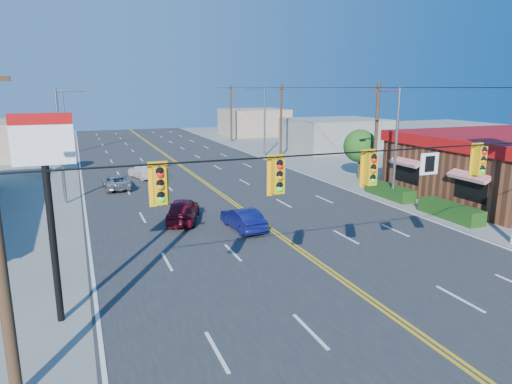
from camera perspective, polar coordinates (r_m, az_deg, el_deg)
name	(u,v)px	position (r m, az deg, el deg)	size (l,w,h in m)	color
ground	(390,315)	(17.66, 16.40, -14.57)	(160.00, 160.00, 0.00)	gray
road	(222,195)	(34.61, -4.23, -0.43)	(20.00, 120.00, 0.06)	#2D2D30
signal_span	(397,183)	(15.98, 17.17, 1.11)	(24.32, 0.34, 9.00)	#47301E
kfc	(510,165)	(38.86, 29.14, 2.96)	(16.30, 12.40, 4.70)	brown
pizza_hut_sign	(46,176)	(16.42, -24.75, 1.85)	(1.90, 0.30, 6.85)	black
streetlight_se	(394,139)	(33.60, 16.88, 6.42)	(2.55, 0.25, 8.00)	gray
streetlight_ne	(263,118)	(54.41, 0.90, 9.24)	(2.55, 0.25, 8.00)	gray
streetlight_sw	(63,139)	(34.34, -22.97, 6.08)	(2.55, 0.25, 8.00)	gray
streetlight_nw	(66,117)	(60.26, -22.62, 8.62)	(2.55, 0.25, 8.00)	gray
utility_pole_near	(376,137)	(37.65, 14.76, 6.70)	(0.28, 0.28, 8.40)	#47301E
utility_pole_mid	(281,121)	(53.17, 3.15, 8.80)	(0.28, 0.28, 8.40)	#47301E
utility_pole_far	(231,113)	(69.89, -3.13, 9.78)	(0.28, 0.28, 8.40)	#47301E
tree_kfc_rear	(360,146)	(41.77, 12.87, 5.63)	(2.94, 2.94, 4.41)	#47301E
tree_west	(41,146)	(46.54, -25.29, 5.26)	(2.80, 2.80, 4.20)	#47301E
bld_east_mid	(336,134)	(61.49, 9.92, 7.13)	(12.00, 10.00, 4.00)	gray
bld_east_far	(254,122)	(79.84, -0.28, 8.75)	(10.00, 10.00, 4.40)	tan
car_magenta	(183,211)	(27.93, -9.11, -2.33)	(1.72, 4.28, 1.46)	maroon
car_blue	(243,220)	(26.12, -1.68, -3.48)	(1.32, 3.79, 1.25)	#0D1151
car_white	(144,172)	(42.20, -13.81, 2.50)	(1.80, 4.43, 1.29)	silver
car_silver	(117,183)	(38.21, -17.04, 1.13)	(1.88, 4.08, 1.14)	#A6A5AA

